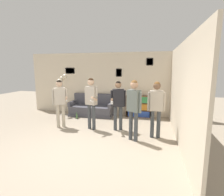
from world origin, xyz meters
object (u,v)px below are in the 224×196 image
at_px(floor_lamp, 62,82).
at_px(bottle_on_floor, 77,116).
at_px(person_watcher_holding_cup, 118,101).
at_px(person_spectator_near_bookshelf, 134,104).
at_px(person_player_foreground_center, 91,98).
at_px(drinking_cup, 136,94).
at_px(couch, 92,109).
at_px(person_player_foreground_left, 60,99).
at_px(bookshelf, 139,106).
at_px(person_spectator_far_right, 156,104).

height_order(floor_lamp, bottle_on_floor, floor_lamp).
relative_size(floor_lamp, person_watcher_holding_cup, 1.10).
distance_m(floor_lamp, person_spectator_near_bookshelf, 3.96).
xyz_separation_m(person_player_foreground_center, drinking_cup, (1.30, 1.89, -0.10)).
height_order(couch, person_player_foreground_left, person_player_foreground_left).
xyz_separation_m(floor_lamp, bottle_on_floor, (0.84, -0.47, -1.33)).
distance_m(couch, person_player_foreground_left, 1.95).
bearing_deg(person_player_foreground_left, floor_lamp, 115.66).
xyz_separation_m(couch, bookshelf, (2.02, 0.19, 0.15)).
bearing_deg(person_spectator_near_bookshelf, person_player_foreground_center, 157.01).
bearing_deg(bookshelf, person_player_foreground_left, -142.60).
height_order(person_player_foreground_left, bottle_on_floor, person_player_foreground_left).
bearing_deg(bookshelf, couch, -174.53).
height_order(bookshelf, person_player_foreground_left, person_player_foreground_left).
xyz_separation_m(couch, person_spectator_far_right, (2.66, -1.96, 0.72)).
bearing_deg(drinking_cup, person_spectator_near_bookshelf, -86.11).
height_order(couch, person_watcher_holding_cup, person_watcher_holding_cup).
height_order(person_watcher_holding_cup, person_spectator_near_bookshelf, person_spectator_near_bookshelf).
bearing_deg(person_player_foreground_center, person_spectator_far_right, -7.32).
bearing_deg(person_watcher_holding_cup, floor_lamp, 153.05).
distance_m(person_player_foreground_center, person_spectator_far_right, 2.09).
xyz_separation_m(person_player_foreground_left, person_player_foreground_center, (1.11, 0.05, 0.06)).
bearing_deg(person_watcher_holding_cup, bookshelf, 72.99).
bearing_deg(person_spectator_near_bookshelf, couch, 131.62).
bearing_deg(couch, floor_lamp, -171.20).
distance_m(couch, bookshelf, 2.03).
xyz_separation_m(couch, person_player_foreground_left, (-0.52, -1.74, 0.70)).
bearing_deg(person_spectator_near_bookshelf, bottle_on_floor, 146.31).
height_order(person_player_foreground_center, drinking_cup, person_player_foreground_center).
bearing_deg(drinking_cup, couch, -174.15).
bearing_deg(person_spectator_near_bookshelf, floor_lamp, 147.41).
bearing_deg(drinking_cup, bottle_on_floor, -159.60).
bearing_deg(drinking_cup, person_watcher_holding_cup, -103.05).
height_order(couch, person_player_foreground_center, person_player_foreground_center).
bearing_deg(person_player_foreground_left, drinking_cup, 38.89).
relative_size(person_player_foreground_center, person_spectator_far_right, 1.03).
bearing_deg(couch, drinking_cup, 5.85).
bearing_deg(person_player_foreground_center, bottle_on_floor, 134.48).
distance_m(person_player_foreground_center, bottle_on_floor, 1.73).
bearing_deg(person_watcher_holding_cup, person_player_foreground_left, -175.43).
relative_size(couch, person_watcher_holding_cup, 1.16).
xyz_separation_m(person_watcher_holding_cup, person_spectator_far_right, (1.19, -0.37, 0.02)).
height_order(floor_lamp, person_player_foreground_left, floor_lamp).
relative_size(person_player_foreground_left, bottle_on_floor, 6.26).
bearing_deg(person_player_foreground_center, person_watcher_holding_cup, 7.00).
xyz_separation_m(person_watcher_holding_cup, bottle_on_floor, (-1.89, 0.92, -0.89)).
bearing_deg(drinking_cup, person_spectator_far_right, -70.16).
bearing_deg(person_spectator_near_bookshelf, person_spectator_far_right, 30.37).
bearing_deg(person_watcher_holding_cup, drinking_cup, 76.95).
xyz_separation_m(bottle_on_floor, drinking_cup, (2.31, 0.86, 0.86)).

